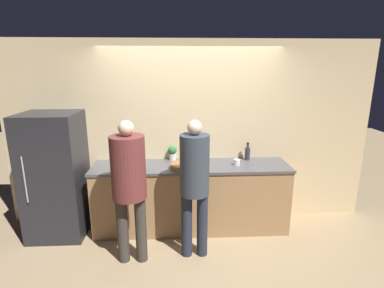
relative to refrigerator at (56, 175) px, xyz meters
The scene contains 12 objects.
ground_plane 2.01m from the refrigerator, ahead, with size 14.00×14.00×0.00m, color #9E8460.
wall_back 1.90m from the refrigerator, 11.52° to the left, with size 5.20×0.06×2.60m.
counter 1.84m from the refrigerator, ahead, with size 2.67×0.66×0.94m.
refrigerator is the anchor object (origin of this frame).
person_left 1.29m from the refrigerator, 32.31° to the right, with size 0.38×0.38×1.69m.
person_center 1.92m from the refrigerator, 18.54° to the right, with size 0.34×0.34×1.67m.
fruit_bowl 1.70m from the refrigerator, ahead, with size 0.33×0.33×0.11m.
utensil_crock 1.02m from the refrigerator, 13.94° to the left, with size 0.09×0.09×0.27m.
bottle_dark 2.64m from the refrigerator, ahead, with size 0.07×0.07×0.25m.
bottle_green 1.10m from the refrigerator, ahead, with size 0.07×0.07×0.20m.
cup_white 2.43m from the refrigerator, ahead, with size 0.09×0.09×0.08m.
potted_plant 1.59m from the refrigerator, 10.38° to the left, with size 0.13×0.13×0.21m.
Camera 1 is at (-0.19, -3.50, 2.25)m, focal length 28.00 mm.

